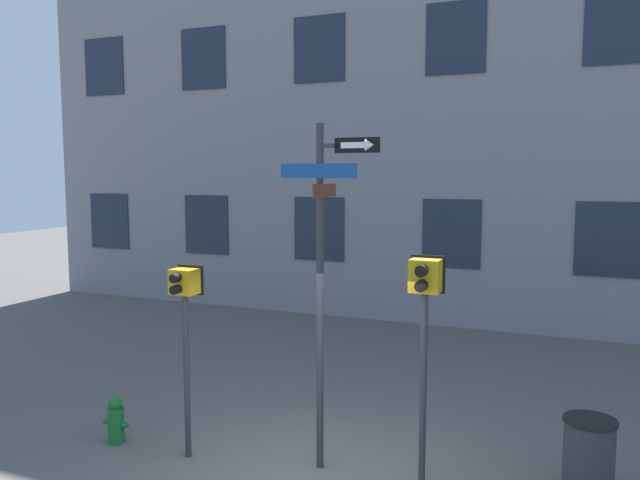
{
  "coord_description": "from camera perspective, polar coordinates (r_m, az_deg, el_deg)",
  "views": [
    {
      "loc": [
        2.78,
        -6.4,
        3.72
      ],
      "look_at": [
        -0.12,
        0.59,
        2.91
      ],
      "focal_mm": 35.0,
      "sensor_mm": 36.0,
      "label": 1
    }
  ],
  "objects": [
    {
      "name": "building_facade",
      "position": [
        15.77,
        12.52,
        17.38
      ],
      "size": [
        24.0,
        0.64,
        13.67
      ],
      "color": "gray",
      "rests_on": "ground_plane"
    },
    {
      "name": "street_sign_pole",
      "position": [
        7.64,
        0.39,
        -2.57
      ],
      "size": [
        1.25,
        0.71,
        4.32
      ],
      "color": "#2D2D33",
      "rests_on": "ground_plane"
    },
    {
      "name": "pedestrian_signal_left",
      "position": [
        8.25,
        -12.25,
        -6.24
      ],
      "size": [
        0.39,
        0.4,
        2.53
      ],
      "color": "#2D2D33",
      "rests_on": "ground_plane"
    },
    {
      "name": "pedestrian_signal_right",
      "position": [
        7.29,
        9.54,
        -6.08
      ],
      "size": [
        0.4,
        0.4,
        2.78
      ],
      "color": "#2D2D33",
      "rests_on": "ground_plane"
    },
    {
      "name": "fire_hydrant",
      "position": [
        9.41,
        -18.15,
        -15.41
      ],
      "size": [
        0.39,
        0.23,
        0.65
      ],
      "color": "#196028",
      "rests_on": "ground_plane"
    },
    {
      "name": "trash_bin",
      "position": [
        8.26,
        23.36,
        -17.7
      ],
      "size": [
        0.6,
        0.6,
        0.9
      ],
      "color": "#333338",
      "rests_on": "ground_plane"
    }
  ]
}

